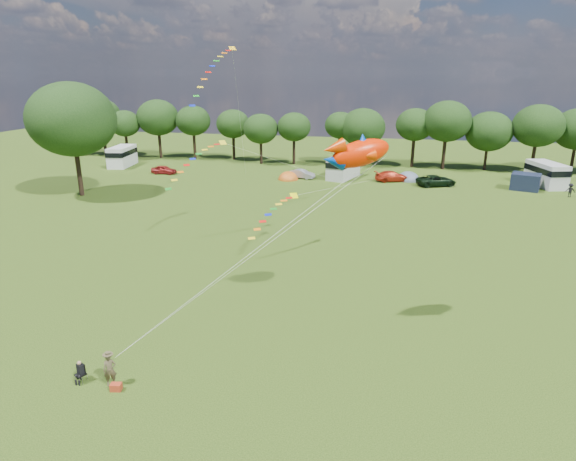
% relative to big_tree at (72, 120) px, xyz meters
% --- Properties ---
extents(ground_plane, '(180.00, 180.00, 0.00)m').
position_rel_big_tree_xyz_m(ground_plane, '(30.00, -28.00, -9.02)').
color(ground_plane, '#1B310D').
rests_on(ground_plane, ground).
extents(tree_line, '(102.98, 10.98, 10.27)m').
position_rel_big_tree_xyz_m(tree_line, '(35.30, 26.99, -2.67)').
color(tree_line, black).
rests_on(tree_line, ground).
extents(big_tree, '(10.00, 10.00, 13.28)m').
position_rel_big_tree_xyz_m(big_tree, '(0.00, 0.00, 0.00)').
color(big_tree, black).
rests_on(big_tree, ground).
extents(car_a, '(3.78, 1.51, 1.26)m').
position_rel_big_tree_xyz_m(car_a, '(3.88, 14.16, -8.39)').
color(car_a, maroon).
rests_on(car_a, ground).
extents(car_b, '(3.77, 2.23, 1.25)m').
position_rel_big_tree_xyz_m(car_b, '(24.23, 15.45, -8.39)').
color(car_b, gray).
rests_on(car_b, ground).
extents(car_c, '(5.02, 3.29, 1.39)m').
position_rel_big_tree_xyz_m(car_c, '(36.79, 16.18, -8.32)').
color(car_c, '#B72A12').
rests_on(car_c, ground).
extents(car_d, '(5.70, 4.11, 1.42)m').
position_rel_big_tree_xyz_m(car_d, '(42.41, 14.51, -8.31)').
color(car_d, black).
rests_on(car_d, ground).
extents(campervan_a, '(3.60, 6.66, 3.10)m').
position_rel_big_tree_xyz_m(campervan_a, '(-5.41, 18.61, -7.35)').
color(campervan_a, silver).
rests_on(campervan_a, ground).
extents(campervan_c, '(4.44, 6.84, 3.10)m').
position_rel_big_tree_xyz_m(campervan_c, '(29.94, 16.96, -7.35)').
color(campervan_c, silver).
rests_on(campervan_c, ground).
extents(campervan_d, '(4.35, 6.79, 3.08)m').
position_rel_big_tree_xyz_m(campervan_d, '(56.39, 17.51, -7.36)').
color(campervan_d, silver).
rests_on(campervan_d, ground).
extents(tent_orange, '(2.82, 3.09, 2.20)m').
position_rel_big_tree_xyz_m(tent_orange, '(22.54, 14.28, -9.00)').
color(tent_orange, '#CD5E18').
rests_on(tent_orange, ground).
extents(tent_greyblue, '(3.20, 3.50, 2.38)m').
position_rel_big_tree_xyz_m(tent_greyblue, '(38.90, 17.35, -9.00)').
color(tent_greyblue, '#505E6B').
rests_on(tent_greyblue, ground).
extents(awning_navy, '(3.98, 3.59, 2.07)m').
position_rel_big_tree_xyz_m(awning_navy, '(53.27, 14.61, -7.98)').
color(awning_navy, '#161D33').
rests_on(awning_navy, ground).
extents(kite_flyer, '(0.71, 0.64, 1.64)m').
position_rel_big_tree_xyz_m(kite_flyer, '(24.21, -32.95, -8.20)').
color(kite_flyer, brown).
rests_on(kite_flyer, ground).
extents(camp_chair, '(0.60, 0.62, 1.13)m').
position_rel_big_tree_xyz_m(camp_chair, '(22.66, -33.00, -8.35)').
color(camp_chair, '#99999E').
rests_on(camp_chair, ground).
extents(kite_bag, '(0.56, 0.43, 0.36)m').
position_rel_big_tree_xyz_m(kite_bag, '(24.66, -33.29, -8.84)').
color(kite_bag, '#AF351C').
rests_on(kite_bag, ground).
extents(fish_kite, '(3.99, 2.82, 2.14)m').
position_rel_big_tree_xyz_m(fish_kite, '(34.66, -24.47, 1.07)').
color(fish_kite, '#EF2500').
rests_on(fish_kite, ground).
extents(streamer_kite_a, '(3.42, 5.61, 5.79)m').
position_rel_big_tree_xyz_m(streamer_kite_a, '(18.47, -1.57, 5.72)').
color(streamer_kite_a, yellow).
rests_on(streamer_kite_a, ground).
extents(streamer_kite_b, '(4.29, 4.68, 3.80)m').
position_rel_big_tree_xyz_m(streamer_kite_b, '(20.04, -10.58, -1.92)').
color(streamer_kite_b, yellow).
rests_on(streamer_kite_b, ground).
extents(streamer_kite_c, '(3.21, 4.93, 2.81)m').
position_rel_big_tree_xyz_m(streamer_kite_c, '(27.62, -13.23, -5.49)').
color(streamer_kite_c, '#E6E506').
rests_on(streamer_kite_c, ground).
extents(walker_b, '(1.11, 0.58, 1.67)m').
position_rel_big_tree_xyz_m(walker_b, '(57.58, 11.63, -8.18)').
color(walker_b, black).
rests_on(walker_b, ground).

